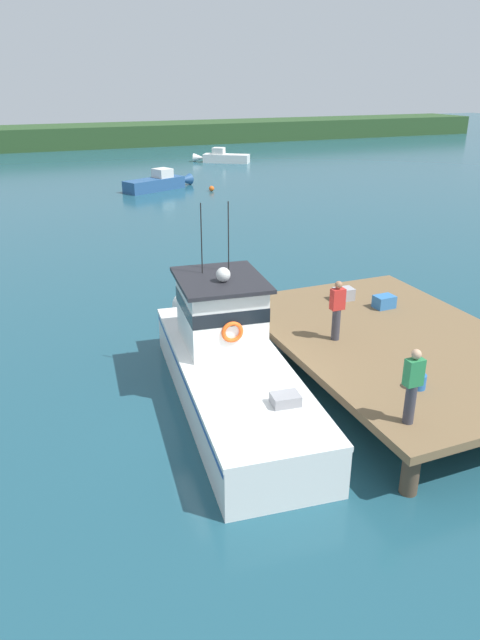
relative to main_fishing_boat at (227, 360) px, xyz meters
name	(u,v)px	position (x,y,z in m)	size (l,w,h in m)	color
ground_plane	(230,413)	(-0.26, -0.85, -1.01)	(200.00, 200.00, 0.00)	#1E4C5B
dock	(396,342)	(4.54, -0.85, 0.07)	(6.00, 9.00, 1.20)	#4C3D2D
main_fishing_boat	(227,360)	(0.00, 0.00, 0.00)	(3.42, 9.94, 4.80)	white
crate_stack_mid_dock	(344,294)	(4.74, 2.18, 0.38)	(0.60, 0.44, 0.38)	#9E9EA3
crate_stack_near_edge	(384,302)	(5.52, 1.13, 0.38)	(0.60, 0.44, 0.38)	#3370B2
bait_bucket	(419,382)	(3.31, -3.29, 0.36)	(0.32, 0.32, 0.34)	#2866B2
deckhand_by_the_boat	(412,385)	(2.23, -4.34, 1.05)	(0.36, 0.22, 1.63)	#383842
deckhand_further_back	(337,309)	(2.96, -0.30, 1.05)	(0.36, 0.22, 1.63)	#383842
moored_boat_far_right	(159,183)	(6.09, 29.73, -0.50)	(5.76, 3.39, 1.47)	#285184
moored_boat_near_channel	(222,157)	(15.58, 41.62, -0.53)	(5.11, 4.00, 1.39)	white
mooring_buoy_channel_marker	(212,189)	(9.44, 27.63, -0.81)	(0.39, 0.39, 0.39)	#EA5B19
far_shoreline	(34,138)	(-0.26, 61.15, 0.19)	(120.00, 8.00, 2.40)	#284723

